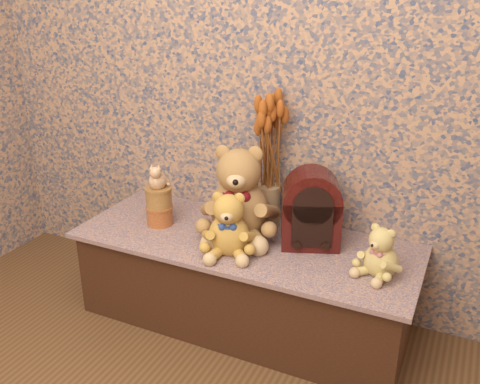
# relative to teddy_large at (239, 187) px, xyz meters

# --- Properties ---
(display_shelf) EXTENTS (1.49, 0.59, 0.41)m
(display_shelf) POSITION_rel_teddy_large_xyz_m (0.05, -0.04, -0.43)
(display_shelf) COLOR navy
(display_shelf) RESTS_ON ground
(teddy_large) EXTENTS (0.46, 0.50, 0.44)m
(teddy_large) POSITION_rel_teddy_large_xyz_m (0.00, 0.00, 0.00)
(teddy_large) COLOR #8E5E37
(teddy_large) RESTS_ON display_shelf
(teddy_medium) EXTENTS (0.30, 0.33, 0.29)m
(teddy_medium) POSITION_rel_teddy_large_xyz_m (0.03, -0.17, -0.08)
(teddy_medium) COLOR #B99034
(teddy_medium) RESTS_ON display_shelf
(teddy_small) EXTENTS (0.24, 0.26, 0.22)m
(teddy_small) POSITION_rel_teddy_large_xyz_m (0.64, -0.09, -0.11)
(teddy_small) COLOR tan
(teddy_small) RESTS_ON display_shelf
(cathedral_radio) EXTENTS (0.29, 0.25, 0.33)m
(cathedral_radio) POSITION_rel_teddy_large_xyz_m (0.31, 0.04, -0.05)
(cathedral_radio) COLOR #320A09
(cathedral_radio) RESTS_ON display_shelf
(ceramic_vase) EXTENTS (0.15, 0.15, 0.19)m
(ceramic_vase) POSITION_rel_teddy_large_xyz_m (0.07, 0.14, -0.13)
(ceramic_vase) COLOR tan
(ceramic_vase) RESTS_ON display_shelf
(dried_stalks) EXTENTS (0.29, 0.29, 0.45)m
(dried_stalks) POSITION_rel_teddy_large_xyz_m (0.07, 0.14, 0.19)
(dried_stalks) COLOR #AC521B
(dried_stalks) RESTS_ON ceramic_vase
(biscuit_tin_lower) EXTENTS (0.13, 0.13, 0.09)m
(biscuit_tin_lower) POSITION_rel_teddy_large_xyz_m (-0.37, -0.07, -0.18)
(biscuit_tin_lower) COLOR gold
(biscuit_tin_lower) RESTS_ON display_shelf
(biscuit_tin_upper) EXTENTS (0.14, 0.14, 0.09)m
(biscuit_tin_upper) POSITION_rel_teddy_large_xyz_m (-0.37, -0.07, -0.09)
(biscuit_tin_upper) COLOR tan
(biscuit_tin_upper) RESTS_ON biscuit_tin_lower
(cat_figurine) EXTENTS (0.12, 0.12, 0.12)m
(cat_figurine) POSITION_rel_teddy_large_xyz_m (-0.37, -0.07, 0.02)
(cat_figurine) COLOR silver
(cat_figurine) RESTS_ON biscuit_tin_upper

